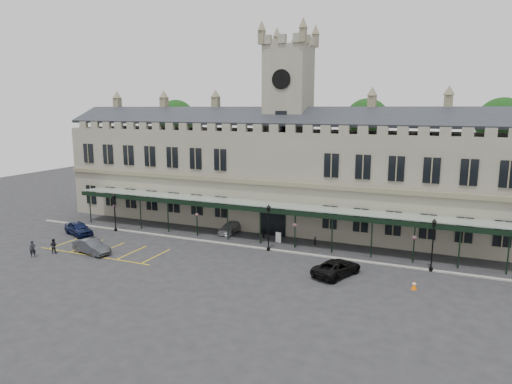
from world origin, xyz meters
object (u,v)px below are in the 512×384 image
at_px(lamp_post_mid, 269,223).
at_px(car_taxi, 231,227).
at_px(lamp_post_left, 114,209).
at_px(lamp_post_right, 433,240).
at_px(car_left_a, 79,228).
at_px(car_left_b, 92,247).
at_px(station_building, 287,175).
at_px(car_van, 337,268).
at_px(person_b, 54,246).
at_px(person_a, 33,249).
at_px(sign_board, 278,237).
at_px(traffic_cone, 414,285).
at_px(clock_tower, 288,121).

bearing_deg(lamp_post_mid, car_taxi, 145.02).
height_order(lamp_post_left, lamp_post_right, lamp_post_right).
bearing_deg(car_taxi, car_left_a, -150.82).
xyz_separation_m(lamp_post_right, car_left_b, (-32.31, -8.24, -2.21)).
distance_m(station_building, lamp_post_left, 21.49).
bearing_deg(lamp_post_left, car_van, -8.30).
height_order(car_left_a, car_left_b, car_left_a).
height_order(car_taxi, person_b, person_b).
xyz_separation_m(car_left_b, person_a, (-4.60, -3.23, 0.11)).
height_order(car_left_b, person_b, person_b).
relative_size(station_building, car_taxi, 13.96).
height_order(station_building, lamp_post_right, station_building).
height_order(car_left_b, person_a, person_a).
height_order(station_building, lamp_post_left, station_building).
relative_size(sign_board, person_b, 0.74).
bearing_deg(car_left_b, person_b, 122.96).
bearing_deg(lamp_post_mid, lamp_post_right, 0.52).
xyz_separation_m(lamp_post_mid, traffic_cone, (14.91, -4.95, -2.58)).
relative_size(lamp_post_left, lamp_post_right, 0.94).
xyz_separation_m(lamp_post_mid, lamp_post_right, (15.98, 0.14, -0.00)).
bearing_deg(person_b, car_left_b, -176.51).
height_order(sign_board, car_left_b, car_left_b).
height_order(traffic_cone, car_left_a, car_left_a).
distance_m(car_left_b, car_van, 24.89).
distance_m(lamp_post_mid, car_left_b, 18.36).
bearing_deg(station_building, traffic_cone, -43.11).
height_order(traffic_cone, sign_board, sign_board).
bearing_deg(traffic_cone, car_van, 174.40).
bearing_deg(car_left_b, car_van, -69.72).
bearing_deg(car_taxi, lamp_post_right, -8.78).
bearing_deg(car_left_a, person_b, -134.69).
height_order(lamp_post_right, traffic_cone, lamp_post_right).
relative_size(traffic_cone, car_taxi, 0.17).
height_order(clock_tower, lamp_post_right, clock_tower).
xyz_separation_m(sign_board, car_left_a, (-22.66, -6.45, 0.22)).
relative_size(traffic_cone, person_a, 0.44).
relative_size(car_taxi, car_van, 0.83).
distance_m(lamp_post_right, car_left_b, 33.42).
bearing_deg(person_b, car_van, 172.55).
relative_size(traffic_cone, sign_board, 0.64).
bearing_deg(car_left_a, station_building, -34.54).
bearing_deg(sign_board, lamp_post_left, -158.99).
bearing_deg(lamp_post_right, station_building, 149.40).
relative_size(lamp_post_right, car_left_a, 1.08).
distance_m(lamp_post_right, person_a, 38.71).
xyz_separation_m(lamp_post_mid, sign_board, (-0.07, 3.15, -2.39)).
xyz_separation_m(lamp_post_left, lamp_post_mid, (19.93, 0.19, 0.18)).
relative_size(clock_tower, car_left_a, 5.40).
bearing_deg(traffic_cone, sign_board, 151.58).
relative_size(lamp_post_right, person_a, 2.95).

